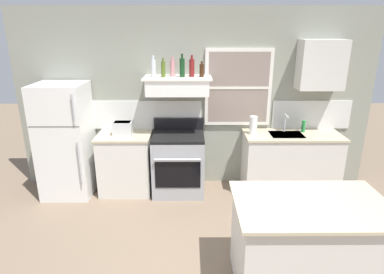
% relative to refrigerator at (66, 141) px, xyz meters
% --- Properties ---
extents(back_wall, '(5.40, 0.11, 2.70)m').
position_rel_refrigerator_xyz_m(back_wall, '(1.93, 0.39, 0.52)').
color(back_wall, gray).
rests_on(back_wall, ground_plane).
extents(refrigerator, '(0.70, 0.72, 1.67)m').
position_rel_refrigerator_xyz_m(refrigerator, '(0.00, 0.00, 0.00)').
color(refrigerator, white).
rests_on(refrigerator, ground_plane).
extents(counter_left_of_stove, '(0.79, 0.63, 0.91)m').
position_rel_refrigerator_xyz_m(counter_left_of_stove, '(0.85, 0.06, -0.38)').
color(counter_left_of_stove, silver).
rests_on(counter_left_of_stove, ground_plane).
extents(toaster, '(0.30, 0.20, 0.19)m').
position_rel_refrigerator_xyz_m(toaster, '(0.84, 0.06, 0.17)').
color(toaster, silver).
rests_on(toaster, counter_left_of_stove).
extents(stove_range, '(0.76, 0.69, 1.09)m').
position_rel_refrigerator_xyz_m(stove_range, '(1.65, 0.02, -0.37)').
color(stove_range, '#9EA0A5').
rests_on(stove_range, ground_plane).
extents(range_hood_shelf, '(0.96, 0.52, 0.24)m').
position_rel_refrigerator_xyz_m(range_hood_shelf, '(1.65, 0.12, 0.79)').
color(range_hood_shelf, white).
extents(bottle_clear_tall, '(0.06, 0.06, 0.30)m').
position_rel_refrigerator_xyz_m(bottle_clear_tall, '(1.32, 0.09, 1.04)').
color(bottle_clear_tall, silver).
rests_on(bottle_clear_tall, range_hood_shelf).
extents(bottle_olive_oil_square, '(0.06, 0.06, 0.27)m').
position_rel_refrigerator_xyz_m(bottle_olive_oil_square, '(1.45, 0.08, 1.02)').
color(bottle_olive_oil_square, '#4C601E').
rests_on(bottle_olive_oil_square, range_hood_shelf).
extents(bottle_rose_pink, '(0.07, 0.07, 0.28)m').
position_rel_refrigerator_xyz_m(bottle_rose_pink, '(1.58, 0.15, 1.03)').
color(bottle_rose_pink, '#C67F84').
rests_on(bottle_rose_pink, range_hood_shelf).
extents(bottle_dark_green_wine, '(0.07, 0.07, 0.32)m').
position_rel_refrigerator_xyz_m(bottle_dark_green_wine, '(1.72, 0.09, 1.04)').
color(bottle_dark_green_wine, '#143819').
rests_on(bottle_dark_green_wine, range_hood_shelf).
extents(bottle_red_label_wine, '(0.07, 0.07, 0.30)m').
position_rel_refrigerator_xyz_m(bottle_red_label_wine, '(1.85, 0.13, 1.04)').
color(bottle_red_label_wine, maroon).
rests_on(bottle_red_label_wine, range_hood_shelf).
extents(bottle_brown_stout, '(0.06, 0.06, 0.22)m').
position_rel_refrigerator_xyz_m(bottle_brown_stout, '(1.99, 0.11, 1.00)').
color(bottle_brown_stout, '#381E0F').
rests_on(bottle_brown_stout, range_hood_shelf).
extents(counter_right_with_sink, '(1.43, 0.63, 0.91)m').
position_rel_refrigerator_xyz_m(counter_right_with_sink, '(3.35, 0.06, -0.38)').
color(counter_right_with_sink, silver).
rests_on(counter_right_with_sink, ground_plane).
extents(sink_faucet, '(0.03, 0.17, 0.28)m').
position_rel_refrigerator_xyz_m(sink_faucet, '(3.25, 0.16, 0.25)').
color(sink_faucet, silver).
rests_on(sink_faucet, counter_right_with_sink).
extents(paper_towel_roll, '(0.11, 0.11, 0.27)m').
position_rel_refrigerator_xyz_m(paper_towel_roll, '(2.75, 0.06, 0.21)').
color(paper_towel_roll, white).
rests_on(paper_towel_roll, counter_right_with_sink).
extents(dish_soap_bottle, '(0.06, 0.06, 0.18)m').
position_rel_refrigerator_xyz_m(dish_soap_bottle, '(3.53, 0.16, 0.16)').
color(dish_soap_bottle, '#268C3F').
rests_on(dish_soap_bottle, counter_right_with_sink).
extents(kitchen_island, '(1.40, 0.90, 0.91)m').
position_rel_refrigerator_xyz_m(kitchen_island, '(2.93, -1.95, -0.38)').
color(kitchen_island, silver).
rests_on(kitchen_island, ground_plane).
extents(upper_cabinet_right, '(0.64, 0.32, 0.70)m').
position_rel_refrigerator_xyz_m(upper_cabinet_right, '(3.70, 0.20, 1.06)').
color(upper_cabinet_right, silver).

